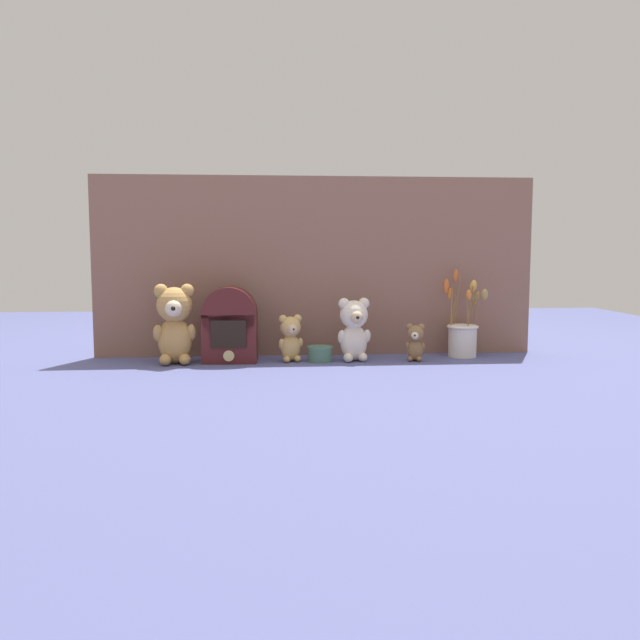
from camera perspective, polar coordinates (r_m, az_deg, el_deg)
ground_plane at (r=2.35m, az=0.04°, el=-3.57°), size 4.00×4.00×0.00m
backdrop_wall at (r=2.49m, az=-0.29°, el=4.52°), size 1.61×0.02×0.65m
teddy_bear_large at (r=2.35m, az=-12.13°, el=-0.19°), size 0.15×0.14×0.27m
teddy_bear_medium at (r=2.37m, az=2.88°, el=-0.69°), size 0.12×0.11×0.22m
teddy_bear_small at (r=2.36m, az=-2.50°, el=-1.45°), size 0.09×0.08×0.16m
teddy_bear_tiny at (r=2.39m, az=8.03°, el=-1.80°), size 0.07×0.07×0.13m
flower_vase at (r=2.52m, az=11.94°, el=-1.18°), size 0.16×0.11×0.32m
vintage_radio at (r=2.36m, az=-7.59°, el=-0.43°), size 0.19×0.13×0.26m
decorative_tin_tall at (r=2.37m, az=-0.04°, el=-2.85°), size 0.09×0.09×0.05m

